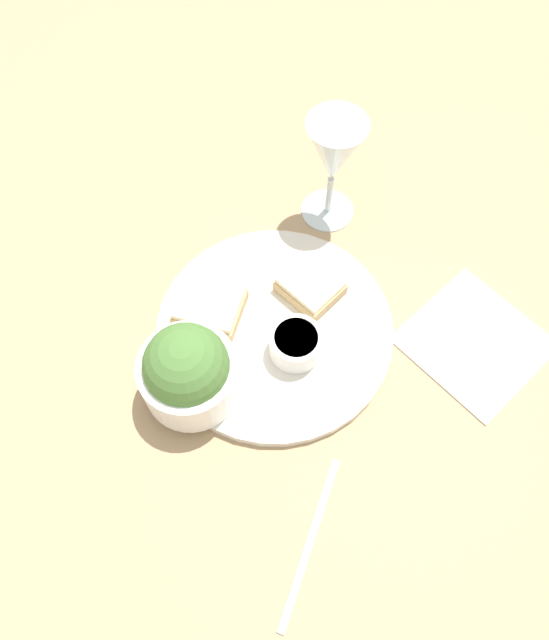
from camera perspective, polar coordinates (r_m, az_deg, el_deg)
name	(u,v)px	position (r m, az deg, el deg)	size (l,w,h in m)	color
ground_plane	(275,333)	(0.75, 0.00, -1.18)	(4.00, 4.00, 0.00)	tan
dinner_plate	(275,330)	(0.75, 0.00, -0.95)	(0.28, 0.28, 0.01)	silver
salad_bowl	(189,372)	(0.68, -7.86, -4.72)	(0.11, 0.11, 0.11)	white
sauce_ramekin	(295,344)	(0.71, 1.85, -2.21)	(0.06, 0.06, 0.04)	white
cheese_toast_near	(210,306)	(0.74, -5.95, 1.27)	(0.10, 0.10, 0.03)	tan
cheese_toast_far	(310,286)	(0.76, 3.28, 3.11)	(0.08, 0.07, 0.03)	tan
wine_glass	(334,156)	(0.77, 5.44, 14.68)	(0.07, 0.07, 0.16)	silver
napkin	(475,342)	(0.78, 17.86, -1.91)	(0.16, 0.15, 0.01)	white
fork	(310,542)	(0.68, 3.26, -19.59)	(0.10, 0.16, 0.01)	silver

